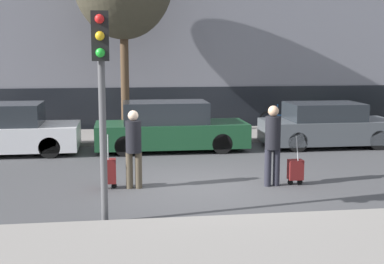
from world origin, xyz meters
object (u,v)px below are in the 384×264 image
(trolley_right, at_px, (295,170))
(parked_bicycle, at_px, (282,120))
(parked_car_0, at_px, (8,131))
(parked_car_2, at_px, (327,126))
(traffic_light, at_px, (101,75))
(pedestrian_right, at_px, (273,140))
(trolley_left, at_px, (109,171))
(parked_car_1, at_px, (170,128))
(pedestrian_left, at_px, (134,144))

(trolley_right, xyz_separation_m, parked_bicycle, (2.00, 7.34, 0.15))
(parked_car_0, bearing_deg, parked_car_2, -0.86)
(traffic_light, bearing_deg, trolley_right, 28.30)
(parked_car_2, height_order, pedestrian_right, pedestrian_right)
(pedestrian_right, height_order, trolley_right, pedestrian_right)
(parked_car_2, bearing_deg, trolley_right, -119.39)
(parked_bicycle, bearing_deg, trolley_left, -130.77)
(parked_car_0, relative_size, traffic_light, 1.10)
(parked_car_0, xyz_separation_m, trolley_left, (2.96, -4.50, -0.30))
(trolley_left, distance_m, traffic_light, 3.30)
(parked_car_1, bearing_deg, parked_car_2, -0.20)
(pedestrian_left, bearing_deg, pedestrian_right, 1.35)
(parked_car_2, xyz_separation_m, parked_bicycle, (-0.58, 2.75, -0.15))
(parked_car_2, height_order, parked_bicycle, parked_car_2)
(trolley_left, distance_m, pedestrian_right, 3.65)
(trolley_left, height_order, trolley_right, trolley_left)
(pedestrian_right, distance_m, parked_bicycle, 7.82)
(trolley_left, relative_size, traffic_light, 0.33)
(parked_car_1, xyz_separation_m, parked_car_2, (4.95, -0.02, -0.04))
(parked_car_0, xyz_separation_m, trolley_right, (7.09, -4.73, -0.34))
(parked_car_0, distance_m, pedestrian_left, 5.75)
(parked_car_1, xyz_separation_m, pedestrian_left, (-1.21, -4.42, 0.29))
(parked_car_2, relative_size, pedestrian_left, 2.41)
(parked_car_2, distance_m, pedestrian_left, 7.58)
(trolley_left, height_order, pedestrian_right, pedestrian_right)
(trolley_left, relative_size, pedestrian_right, 0.67)
(parked_car_0, relative_size, pedestrian_right, 2.21)
(parked_bicycle, bearing_deg, parked_car_2, -78.01)
(pedestrian_left, height_order, parked_bicycle, pedestrian_left)
(parked_bicycle, bearing_deg, pedestrian_right, -109.07)
(parked_car_2, xyz_separation_m, pedestrian_left, (-6.16, -4.41, 0.32))
(traffic_light, bearing_deg, parked_bicycle, 57.25)
(parked_car_1, distance_m, trolley_left, 4.72)
(parked_car_2, relative_size, traffic_light, 1.14)
(parked_car_0, xyz_separation_m, parked_car_1, (4.72, -0.13, 0.00))
(pedestrian_right, bearing_deg, trolley_right, 179.93)
(parked_car_1, height_order, parked_bicycle, parked_car_1)
(trolley_left, xyz_separation_m, traffic_light, (-0.03, -2.47, 2.19))
(parked_car_1, relative_size, trolley_left, 3.78)
(pedestrian_right, bearing_deg, parked_bicycle, -112.79)
(parked_car_2, bearing_deg, parked_bicycle, 101.99)
(pedestrian_right, bearing_deg, parked_car_1, -72.26)
(parked_car_2, distance_m, traffic_light, 9.79)
(parked_car_1, distance_m, trolley_right, 5.19)
(trolley_left, distance_m, trolley_right, 4.13)
(parked_car_0, relative_size, parked_car_1, 0.88)
(trolley_right, distance_m, traffic_light, 5.23)
(parked_car_1, bearing_deg, traffic_light, -104.66)
(pedestrian_left, xyz_separation_m, trolley_left, (-0.55, 0.05, -0.59))
(parked_car_0, height_order, trolley_left, parked_car_0)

